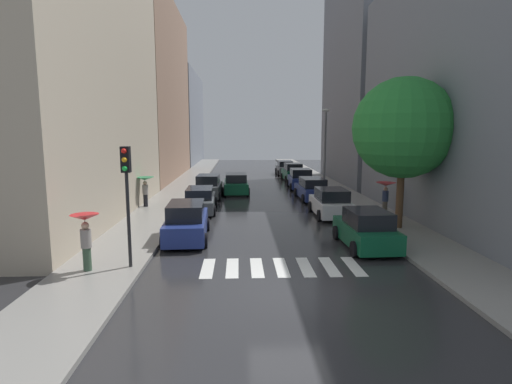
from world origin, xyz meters
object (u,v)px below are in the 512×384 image
Objects in this scene: parked_car_right_third at (312,189)px; parked_car_right_fifth at (293,173)px; parked_car_left_second at (200,200)px; parked_car_left_third at (209,187)px; parked_car_right_second at (331,203)px; pedestrian_by_kerb at (85,231)px; lamp_post_right at (325,143)px; parked_car_left_nearest at (187,222)px; pedestrian_foreground at (145,184)px; street_tree_right at (403,128)px; traffic_light_left_corner at (126,180)px; pedestrian_near_tree at (386,190)px; car_midroad at (236,184)px; parked_car_right_sixth at (285,168)px; parked_car_right_nearest at (366,230)px; parked_car_right_fourth at (300,179)px.

parked_car_right_fifth is at bearing -2.48° from parked_car_right_third.
parked_car_left_third is (0.14, 5.34, 0.09)m from parked_car_left_second.
pedestrian_by_kerb is (-10.72, -9.50, 0.80)m from parked_car_right_second.
parked_car_left_nearest is at bearing -122.87° from lamp_post_right.
lamp_post_right is at bearing -35.27° from parked_car_left_nearest.
parked_car_right_fifth is 18.82m from pedestrian_foreground.
parked_car_left_third is at bearing 141.19° from parked_car_right_fifth.
pedestrian_foreground is 0.26× the size of street_tree_right.
parked_car_left_third is 10.29m from lamp_post_right.
traffic_light_left_corner is (1.39, 0.33, 1.71)m from pedestrian_by_kerb.
parked_car_left_third reaches higher than parked_car_right_second.
pedestrian_foreground is at bearing 140.01° from parked_car_left_third.
traffic_light_left_corner is (-9.33, -9.16, 2.51)m from parked_car_right_second.
parked_car_left_nearest is at bearing 162.57° from pedestrian_by_kerb.
pedestrian_near_tree is at bearing -123.96° from pedestrian_foreground.
street_tree_right is (10.50, 1.31, 4.30)m from parked_car_left_nearest.
parked_car_left_third reaches higher than car_midroad.
parked_car_left_third is at bearing 155.34° from parked_car_right_sixth.
parked_car_left_third is at bearing -163.36° from lamp_post_right.
parked_car_left_nearest is at bearing -178.75° from parked_car_left_third.
parked_car_right_fifth reaches higher than parked_car_right_nearest.
parked_car_right_nearest is at bearing 177.31° from parked_car_right_fifth.
parked_car_right_sixth is at bearing -22.59° from car_midroad.
pedestrian_foreground is at bearing 22.70° from parked_car_left_nearest.
car_midroad is (-5.59, 3.33, 0.00)m from parked_car_right_third.
parked_car_right_fourth is 0.56× the size of street_tree_right.
pedestrian_foreground is at bearing 155.52° from street_tree_right.
lamp_post_right is at bearing -171.14° from parked_car_right_fifth.
parked_car_left_second is 1.00× the size of parked_car_right_third.
street_tree_right is (-0.49, -3.31, 3.53)m from pedestrian_near_tree.
parked_car_right_fifth is at bearing -21.76° from parked_car_left_nearest.
parked_car_right_third is at bearing 0.25° from parked_car_right_second.
parked_car_left_second is 3.91m from pedestrian_foreground.
pedestrian_near_tree is (10.99, -1.97, 0.86)m from parked_car_left_second.
parked_car_left_third is 2.25× the size of pedestrian_near_tree.
parked_car_right_second is (-0.04, 6.57, -0.00)m from parked_car_right_nearest.
parked_car_right_second reaches higher than parked_car_left_second.
parked_car_right_nearest is 0.99× the size of parked_car_right_fourth.
parked_car_right_fourth is 23.09m from traffic_light_left_corner.
parked_car_left_nearest is at bearing 156.11° from parked_car_right_fourth.
parked_car_right_fourth is at bearing -39.37° from parked_car_left_second.
parked_car_right_sixth is at bearing 1.28° from parked_car_right_fourth.
pedestrian_near_tree is at bearing -95.24° from parked_car_right_second.
parked_car_right_second is 0.98× the size of traffic_light_left_corner.
traffic_light_left_corner reaches higher than parked_car_right_second.
pedestrian_foreground is (-3.62, 1.15, 0.90)m from parked_car_left_second.
parked_car_right_fifth is (0.14, 11.73, 0.06)m from parked_car_right_third.
parked_car_left_nearest is at bearing 169.90° from car_midroad.
parked_car_left_third reaches higher than parked_car_right_fourth.
parked_car_right_fourth is (0.04, 5.88, 0.05)m from parked_car_right_third.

